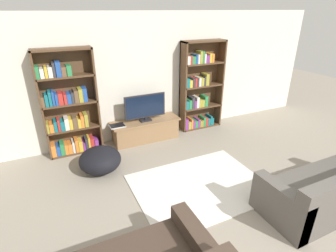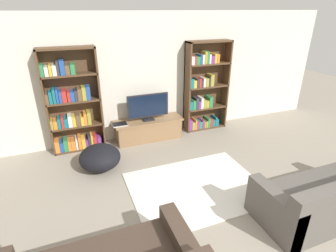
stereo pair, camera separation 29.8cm
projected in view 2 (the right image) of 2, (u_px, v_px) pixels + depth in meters
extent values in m
cube|color=silver|center=(148.00, 77.00, 5.55)|extent=(8.80, 0.06, 2.60)
cube|color=#513823|center=(46.00, 105.00, 4.83)|extent=(0.04, 0.30, 2.02)
cube|color=#513823|center=(100.00, 99.00, 5.15)|extent=(0.04, 0.30, 2.02)
cube|color=#513823|center=(73.00, 100.00, 5.10)|extent=(1.01, 0.04, 2.02)
cube|color=#513823|center=(65.00, 48.00, 4.58)|extent=(1.01, 0.30, 0.04)
cube|color=#513823|center=(81.00, 147.00, 5.40)|extent=(0.97, 0.30, 0.04)
cube|color=orange|center=(57.00, 145.00, 5.19)|extent=(0.08, 0.24, 0.24)
cube|color=#234C99|center=(62.00, 146.00, 5.22)|extent=(0.07, 0.24, 0.20)
cube|color=#2D7F47|center=(66.00, 144.00, 5.24)|extent=(0.08, 0.24, 0.23)
cube|color=orange|center=(70.00, 144.00, 5.27)|extent=(0.06, 0.24, 0.20)
cube|color=orange|center=(73.00, 144.00, 5.29)|extent=(0.08, 0.24, 0.20)
cube|color=silver|center=(77.00, 143.00, 5.31)|extent=(0.04, 0.24, 0.22)
cube|color=orange|center=(80.00, 141.00, 5.32)|extent=(0.06, 0.24, 0.26)
cube|color=gold|center=(83.00, 142.00, 5.35)|extent=(0.08, 0.24, 0.21)
cube|color=#7F338C|center=(87.00, 142.00, 5.38)|extent=(0.04, 0.24, 0.18)
cube|color=#333338|center=(89.00, 140.00, 5.39)|extent=(0.05, 0.24, 0.24)
cube|color=gold|center=(92.00, 139.00, 5.40)|extent=(0.04, 0.24, 0.25)
cube|color=#B72D28|center=(95.00, 140.00, 5.43)|extent=(0.07, 0.24, 0.23)
cube|color=#7F338C|center=(99.00, 140.00, 5.46)|extent=(0.07, 0.24, 0.19)
cube|color=#513823|center=(77.00, 125.00, 5.19)|extent=(0.97, 0.30, 0.04)
cube|color=#9E9333|center=(52.00, 124.00, 4.98)|extent=(0.04, 0.24, 0.18)
cube|color=orange|center=(55.00, 124.00, 5.01)|extent=(0.07, 0.24, 0.16)
cube|color=#196B75|center=(59.00, 122.00, 5.02)|extent=(0.06, 0.24, 0.20)
cube|color=#B72D28|center=(62.00, 121.00, 5.04)|extent=(0.04, 0.24, 0.22)
cube|color=#196B75|center=(66.00, 122.00, 5.07)|extent=(0.07, 0.24, 0.18)
cube|color=silver|center=(70.00, 120.00, 5.08)|extent=(0.08, 0.24, 0.22)
cube|color=gold|center=(74.00, 120.00, 5.11)|extent=(0.06, 0.24, 0.20)
cube|color=brown|center=(78.00, 119.00, 5.13)|extent=(0.08, 0.24, 0.22)
cube|color=gold|center=(82.00, 120.00, 5.17)|extent=(0.06, 0.24, 0.18)
cube|color=orange|center=(85.00, 118.00, 5.17)|extent=(0.06, 0.24, 0.23)
cube|color=#9E9333|center=(89.00, 117.00, 5.19)|extent=(0.07, 0.24, 0.25)
cube|color=#513823|center=(74.00, 101.00, 4.98)|extent=(0.97, 0.30, 0.04)
cube|color=brown|center=(47.00, 98.00, 4.78)|extent=(0.05, 0.24, 0.18)
cube|color=#196B75|center=(51.00, 97.00, 4.79)|extent=(0.06, 0.24, 0.22)
cube|color=#196B75|center=(54.00, 95.00, 4.80)|extent=(0.05, 0.24, 0.26)
cube|color=#234C99|center=(57.00, 95.00, 4.82)|extent=(0.04, 0.24, 0.26)
cube|color=#234C99|center=(60.00, 96.00, 4.85)|extent=(0.04, 0.24, 0.21)
cube|color=#B72D28|center=(64.00, 96.00, 4.87)|extent=(0.08, 0.24, 0.21)
cube|color=#B72D28|center=(69.00, 96.00, 4.90)|extent=(0.05, 0.24, 0.18)
cube|color=#234C99|center=(72.00, 96.00, 4.92)|extent=(0.07, 0.24, 0.18)
cube|color=#333338|center=(76.00, 95.00, 4.94)|extent=(0.05, 0.24, 0.20)
cube|color=brown|center=(79.00, 94.00, 4.96)|extent=(0.07, 0.24, 0.23)
cube|color=#9E9333|center=(84.00, 93.00, 4.98)|extent=(0.07, 0.24, 0.25)
cube|color=#234C99|center=(88.00, 92.00, 5.00)|extent=(0.07, 0.24, 0.25)
cube|color=#513823|center=(70.00, 75.00, 4.78)|extent=(0.97, 0.30, 0.04)
cube|color=#2D7F47|center=(42.00, 70.00, 4.57)|extent=(0.06, 0.24, 0.20)
cube|color=silver|center=(46.00, 71.00, 4.60)|extent=(0.07, 0.24, 0.16)
cube|color=gold|center=(50.00, 70.00, 4.62)|extent=(0.05, 0.24, 0.19)
cube|color=silver|center=(54.00, 70.00, 4.64)|extent=(0.07, 0.24, 0.18)
cube|color=#333338|center=(58.00, 68.00, 4.65)|extent=(0.04, 0.24, 0.25)
cube|color=#234C99|center=(62.00, 67.00, 4.67)|extent=(0.08, 0.24, 0.26)
cube|color=brown|center=(67.00, 69.00, 4.71)|extent=(0.08, 0.24, 0.17)
cube|color=#2D7F47|center=(72.00, 69.00, 4.74)|extent=(0.08, 0.24, 0.18)
cube|color=#513823|center=(187.00, 89.00, 5.78)|extent=(0.04, 0.30, 2.02)
cube|color=#513823|center=(225.00, 85.00, 6.10)|extent=(0.04, 0.30, 2.02)
cube|color=#513823|center=(204.00, 85.00, 6.05)|extent=(1.01, 0.04, 2.02)
cube|color=#513823|center=(210.00, 41.00, 5.53)|extent=(1.01, 0.30, 0.04)
cube|color=#513823|center=(204.00, 127.00, 6.34)|extent=(0.97, 0.30, 0.04)
cube|color=#7F338C|center=(189.00, 124.00, 6.13)|extent=(0.08, 0.24, 0.26)
cube|color=#9E9333|center=(192.00, 125.00, 6.17)|extent=(0.07, 0.24, 0.19)
cube|color=orange|center=(194.00, 123.00, 6.18)|extent=(0.04, 0.24, 0.23)
cube|color=#7F338C|center=(196.00, 124.00, 6.21)|extent=(0.06, 0.24, 0.19)
cube|color=#2D7F47|center=(199.00, 124.00, 6.24)|extent=(0.07, 0.24, 0.17)
cube|color=#7F338C|center=(201.00, 123.00, 6.25)|extent=(0.05, 0.24, 0.20)
cube|color=#9E9333|center=(203.00, 123.00, 6.28)|extent=(0.04, 0.24, 0.16)
cube|color=#9E9333|center=(205.00, 123.00, 6.29)|extent=(0.04, 0.24, 0.16)
cube|color=#2D7F47|center=(207.00, 122.00, 6.30)|extent=(0.06, 0.24, 0.22)
cube|color=#B72D28|center=(209.00, 122.00, 6.33)|extent=(0.06, 0.24, 0.20)
cube|color=#196B75|center=(212.00, 122.00, 6.35)|extent=(0.06, 0.24, 0.17)
cube|color=#196B75|center=(214.00, 120.00, 6.36)|extent=(0.04, 0.24, 0.23)
cube|color=#196B75|center=(215.00, 121.00, 6.39)|extent=(0.05, 0.24, 0.17)
cube|color=#513823|center=(205.00, 107.00, 6.14)|extent=(0.97, 0.30, 0.04)
cube|color=#196B75|center=(189.00, 105.00, 5.94)|extent=(0.08, 0.24, 0.19)
cube|color=#2D7F47|center=(193.00, 104.00, 5.96)|extent=(0.07, 0.24, 0.21)
cube|color=#333338|center=(196.00, 103.00, 5.97)|extent=(0.07, 0.24, 0.26)
cube|color=#7F338C|center=(198.00, 104.00, 6.01)|extent=(0.05, 0.24, 0.18)
cube|color=silver|center=(200.00, 102.00, 6.02)|extent=(0.06, 0.24, 0.25)
cube|color=#9E9333|center=(203.00, 103.00, 6.05)|extent=(0.06, 0.24, 0.19)
cube|color=#9E9333|center=(205.00, 103.00, 6.08)|extent=(0.08, 0.24, 0.17)
cube|color=#2D7F47|center=(209.00, 101.00, 6.09)|extent=(0.08, 0.24, 0.25)
cube|color=#513823|center=(207.00, 86.00, 5.93)|extent=(0.97, 0.30, 0.04)
cube|color=#196B75|center=(190.00, 83.00, 5.73)|extent=(0.08, 0.24, 0.20)
cube|color=gold|center=(193.00, 83.00, 5.76)|extent=(0.07, 0.24, 0.16)
cube|color=#333338|center=(196.00, 82.00, 5.78)|extent=(0.05, 0.24, 0.19)
cube|color=#B72D28|center=(198.00, 82.00, 5.80)|extent=(0.05, 0.24, 0.19)
cube|color=#333338|center=(200.00, 82.00, 5.82)|extent=(0.04, 0.24, 0.17)
cube|color=silver|center=(202.00, 82.00, 5.83)|extent=(0.06, 0.24, 0.19)
cube|color=#9E9333|center=(205.00, 82.00, 5.85)|extent=(0.07, 0.24, 0.18)
cube|color=#333338|center=(208.00, 81.00, 5.87)|extent=(0.04, 0.24, 0.21)
cube|color=#9E9333|center=(210.00, 80.00, 5.88)|extent=(0.08, 0.24, 0.26)
cube|color=#513823|center=(208.00, 64.00, 5.72)|extent=(0.97, 0.30, 0.04)
cube|color=silver|center=(191.00, 60.00, 5.53)|extent=(0.07, 0.24, 0.17)
cube|color=#B72D28|center=(193.00, 60.00, 5.55)|extent=(0.04, 0.24, 0.18)
cube|color=#2D7F47|center=(196.00, 60.00, 5.57)|extent=(0.08, 0.24, 0.16)
cube|color=#234C99|center=(199.00, 59.00, 5.59)|extent=(0.04, 0.24, 0.19)
cube|color=silver|center=(201.00, 59.00, 5.60)|extent=(0.05, 0.24, 0.20)
cube|color=#9E9333|center=(204.00, 57.00, 5.61)|extent=(0.06, 0.24, 0.26)
cube|color=#2D7F47|center=(206.00, 57.00, 5.63)|extent=(0.04, 0.24, 0.26)
cube|color=silver|center=(208.00, 58.00, 5.66)|extent=(0.04, 0.24, 0.20)
cube|color=#7F338C|center=(210.00, 59.00, 5.68)|extent=(0.07, 0.24, 0.16)
cube|color=gold|center=(213.00, 58.00, 5.70)|extent=(0.06, 0.24, 0.20)
cube|color=orange|center=(216.00, 58.00, 5.72)|extent=(0.05, 0.24, 0.19)
cube|color=#8E6B47|center=(149.00, 130.00, 5.71)|extent=(1.38, 0.44, 0.42)
cube|color=#8E6B47|center=(148.00, 121.00, 5.62)|extent=(1.47, 0.47, 0.04)
cube|color=black|center=(148.00, 119.00, 5.59)|extent=(0.24, 0.16, 0.03)
cylinder|color=black|center=(148.00, 118.00, 5.57)|extent=(0.04, 0.04, 0.05)
cube|color=black|center=(148.00, 106.00, 5.46)|extent=(0.88, 0.04, 0.50)
cube|color=black|center=(148.00, 106.00, 5.44)|extent=(0.82, 0.00, 0.45)
cube|color=#B7B7BC|center=(120.00, 124.00, 5.36)|extent=(0.30, 0.23, 0.02)
cube|color=black|center=(120.00, 124.00, 5.35)|extent=(0.29, 0.22, 0.00)
cube|color=white|center=(196.00, 187.00, 4.21)|extent=(2.07, 1.58, 0.02)
cube|color=#56514C|center=(326.00, 199.00, 3.66)|extent=(2.06, 0.86, 0.40)
cube|color=#56514C|center=(273.00, 211.00, 3.31)|extent=(0.18, 0.86, 0.58)
ellipsoid|color=black|center=(100.00, 157.00, 4.64)|extent=(0.72, 0.72, 0.44)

